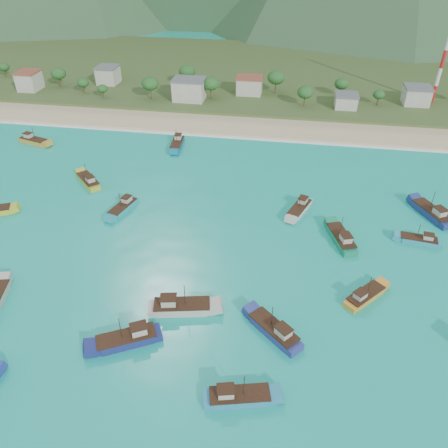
% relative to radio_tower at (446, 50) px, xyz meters
% --- Properties ---
extents(ground, '(600.00, 600.00, 0.00)m').
position_rel_radio_tower_xyz_m(ground, '(-56.02, -108.00, -19.69)').
color(ground, '#0D9884').
rests_on(ground, ground).
extents(beach, '(400.00, 18.00, 1.20)m').
position_rel_radio_tower_xyz_m(beach, '(-56.02, -29.00, -19.69)').
color(beach, beige).
rests_on(beach, ground).
extents(land, '(400.00, 110.00, 2.40)m').
position_rel_radio_tower_xyz_m(land, '(-56.02, 32.00, -19.69)').
color(land, '#385123').
rests_on(land, ground).
extents(surf_line, '(400.00, 2.50, 0.08)m').
position_rel_radio_tower_xyz_m(surf_line, '(-56.02, -38.50, -19.69)').
color(surf_line, white).
rests_on(surf_line, ground).
extents(village, '(216.36, 27.78, 7.18)m').
position_rel_radio_tower_xyz_m(village, '(-41.13, -5.01, -14.97)').
color(village, beige).
rests_on(village, ground).
extents(vegetation, '(279.97, 25.89, 8.68)m').
position_rel_radio_tower_xyz_m(vegetation, '(-61.21, -4.46, -14.40)').
color(vegetation, '#235623').
rests_on(vegetation, ground).
extents(radio_tower, '(1.20, 1.20, 36.17)m').
position_rel_radio_tower_xyz_m(radio_tower, '(0.00, 0.00, 0.00)').
color(radio_tower, red).
rests_on(radio_tower, ground).
extents(boat_2, '(10.21, 5.51, 5.78)m').
position_rel_radio_tower_xyz_m(boat_2, '(-126.06, -52.62, -19.03)').
color(boat_2, gold).
rests_on(boat_2, ground).
extents(boat_5, '(8.00, 11.23, 6.49)m').
position_rel_radio_tower_xyz_m(boat_5, '(-15.66, -74.99, -18.90)').
color(boat_5, navy).
rests_on(boat_5, ground).
extents(boat_7, '(8.45, 3.51, 4.85)m').
position_rel_radio_tower_xyz_m(boat_7, '(-20.38, -85.76, -19.20)').
color(boat_7, teal).
rests_on(boat_7, ground).
extents(boat_11, '(11.27, 5.31, 6.41)m').
position_rel_radio_tower_xyz_m(boat_11, '(-65.10, -112.98, -18.91)').
color(boat_11, beige).
rests_on(boat_11, ground).
extents(boat_14, '(6.32, 10.85, 6.15)m').
position_rel_radio_tower_xyz_m(boat_14, '(-36.63, -88.20, -18.96)').
color(boat_14, '#128158').
rests_on(boat_14, ground).
extents(boat_15, '(5.01, 9.53, 5.40)m').
position_rel_radio_tower_xyz_m(boat_15, '(-86.13, -83.92, -19.10)').
color(boat_15, teal).
rests_on(boat_15, ground).
extents(boat_16, '(10.70, 7.64, 6.19)m').
position_rel_radio_tower_xyz_m(boat_16, '(-71.75, -121.12, -18.95)').
color(boat_16, navy).
rests_on(boat_16, ground).
extents(boat_19, '(9.60, 9.08, 6.03)m').
position_rel_radio_tower_xyz_m(boat_19, '(-48.75, -115.56, -18.98)').
color(boat_19, navy).
rests_on(boat_19, ground).
extents(boat_20, '(5.96, 9.73, 5.53)m').
position_rel_radio_tower_xyz_m(boat_20, '(-45.49, -77.75, -19.07)').
color(boat_20, beige).
rests_on(boat_20, ground).
extents(boat_21, '(3.77, 10.21, 5.91)m').
position_rel_radio_tower_xyz_m(boat_21, '(-82.39, -47.75, -19.00)').
color(boat_21, '#106A8E').
rests_on(boat_21, ground).
extents(boat_22, '(9.98, 5.01, 5.66)m').
position_rel_radio_tower_xyz_m(boat_22, '(-52.95, -128.42, -19.05)').
color(boat_22, teal).
rests_on(boat_22, ground).
extents(boat_24, '(7.98, 8.32, 5.26)m').
position_rel_radio_tower_xyz_m(boat_24, '(-33.37, -104.85, -19.12)').
color(boat_24, orange).
rests_on(boat_24, ground).
extents(boat_25, '(8.84, 8.90, 5.72)m').
position_rel_radio_tower_xyz_m(boat_25, '(-99.30, -73.45, -19.04)').
color(boat_25, gold).
rests_on(boat_25, ground).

